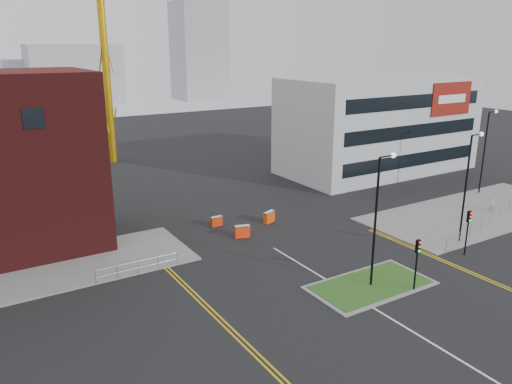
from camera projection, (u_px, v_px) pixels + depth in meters
ground at (450, 354)px, 26.62m from camera, size 200.00×200.00×0.00m
pavement_right at (477, 212)px, 49.09m from camera, size 24.00×10.00×0.12m
island_kerb at (371, 285)px, 34.15m from camera, size 8.60×4.60×0.08m
grass_island at (371, 285)px, 34.14m from camera, size 8.00×4.00×0.12m
office_block at (378, 125)px, 64.10m from camera, size 25.00×12.20×12.00m
streetlamp_island at (378, 210)px, 32.73m from camera, size 1.46×0.36×9.18m
streetlamp_right_near at (468, 179)px, 40.40m from camera, size 1.46×0.36×9.18m
streetlamp_right_far at (486, 145)px, 53.97m from camera, size 1.46×0.36×9.18m
traffic_light_island at (417, 255)px, 32.78m from camera, size 0.28×0.33×3.65m
traffic_light_right at (468, 224)px, 38.44m from camera, size 0.28×0.33×3.65m
railing_left at (138, 265)px, 35.58m from camera, size 6.05×0.05×1.10m
railing_right at (491, 215)px, 46.09m from camera, size 19.05×5.05×1.10m
centre_line at (420, 336)px, 28.25m from camera, size 0.15×30.00×0.01m
yellow_left_a at (214, 317)px, 30.26m from camera, size 0.12×24.00×0.01m
yellow_left_b at (218, 315)px, 30.41m from camera, size 0.12×24.00×0.01m
yellow_right_a at (466, 272)px, 36.29m from camera, size 0.12×20.00×0.01m
yellow_right_b at (469, 271)px, 36.44m from camera, size 0.12×20.00×0.01m
skyline_b at (75, 75)px, 135.56m from camera, size 24.00×12.00×16.00m
skyline_c at (199, 51)px, 147.37m from camera, size 14.00×12.00×28.00m
pedestrian at (492, 204)px, 49.09m from camera, size 0.66×0.58×1.53m
barrier_left at (217, 221)px, 45.27m from camera, size 1.11×0.44×0.92m
barrier_mid at (269, 217)px, 46.18m from camera, size 1.34×0.88×1.07m
barrier_right at (242, 231)px, 42.59m from camera, size 1.35×0.77×1.08m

